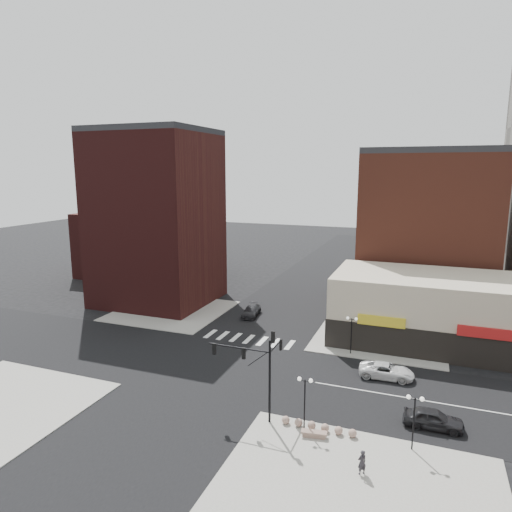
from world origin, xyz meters
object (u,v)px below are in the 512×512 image
(traffic_signal, at_px, (260,361))
(pedestrian, at_px, (362,462))
(street_lamp_se_b, at_px, (415,409))
(street_lamp_ne, at_px, (352,326))
(white_suv, at_px, (386,371))
(dark_sedan_north, at_px, (251,311))
(street_lamp_se_a, at_px, (305,390))
(dark_sedan_east, at_px, (433,419))
(stone_bench, at_px, (314,434))

(traffic_signal, relative_size, pedestrian, 4.51)
(street_lamp_se_b, xyz_separation_m, street_lamp_ne, (-7.00, 16.00, 0.00))
(traffic_signal, height_order, white_suv, traffic_signal)
(traffic_signal, distance_m, pedestrian, 10.50)
(pedestrian, bearing_deg, dark_sedan_north, -97.45)
(street_lamp_se_a, relative_size, street_lamp_ne, 1.00)
(dark_sedan_east, xyz_separation_m, stone_bench, (-8.38, -4.73, -0.41))
(street_lamp_se_a, xyz_separation_m, dark_sedan_north, (-14.04, 24.55, -2.58))
(street_lamp_ne, xyz_separation_m, dark_sedan_north, (-15.04, 8.55, -2.58))
(dark_sedan_north, bearing_deg, traffic_signal, -73.99)
(dark_sedan_north, height_order, stone_bench, dark_sedan_north)
(street_lamp_se_a, bearing_deg, street_lamp_ne, 86.42)
(dark_sedan_north, bearing_deg, dark_sedan_east, -48.44)
(street_lamp_se_a, bearing_deg, white_suv, 65.62)
(dark_sedan_north, distance_m, stone_bench, 29.67)
(pedestrian, bearing_deg, stone_bench, -78.80)
(traffic_signal, bearing_deg, pedestrian, -25.77)
(traffic_signal, distance_m, street_lamp_ne, 16.62)
(white_suv, xyz_separation_m, dark_sedan_north, (-19.23, 13.09, -0.01))
(street_lamp_ne, distance_m, dark_sedan_east, 15.09)
(traffic_signal, xyz_separation_m, street_lamp_se_b, (11.76, -0.17, -1.67))
(street_lamp_se_a, xyz_separation_m, dark_sedan_east, (9.42, 3.73, -2.52))
(street_lamp_se_b, distance_m, stone_bench, 7.62)
(traffic_signal, relative_size, street_lamp_se_b, 1.87)
(pedestrian, xyz_separation_m, stone_bench, (-3.95, 3.06, -0.62))
(dark_sedan_north, bearing_deg, street_lamp_se_b, -54.92)
(white_suv, height_order, dark_sedan_east, dark_sedan_east)
(traffic_signal, bearing_deg, stone_bench, -13.69)
(dark_sedan_east, distance_m, pedestrian, 8.96)
(street_lamp_se_b, xyz_separation_m, dark_sedan_east, (1.42, 3.73, -2.52))
(street_lamp_se_a, height_order, street_lamp_ne, same)
(street_lamp_se_b, bearing_deg, street_lamp_ne, 113.63)
(street_lamp_se_b, xyz_separation_m, stone_bench, (-6.96, -1.00, -2.93))
(street_lamp_ne, bearing_deg, dark_sedan_north, 150.39)
(street_lamp_ne, height_order, pedestrian, street_lamp_ne)
(white_suv, relative_size, pedestrian, 3.01)
(traffic_signal, relative_size, street_lamp_ne, 1.87)
(traffic_signal, bearing_deg, street_lamp_se_a, -2.57)
(pedestrian, height_order, stone_bench, pedestrian)
(white_suv, bearing_deg, stone_bench, 159.03)
(stone_bench, bearing_deg, street_lamp_se_b, -0.56)
(street_lamp_se_b, bearing_deg, stone_bench, -171.83)
(white_suv, distance_m, stone_bench, 13.13)
(street_lamp_se_a, relative_size, dark_sedan_north, 0.85)
(dark_sedan_east, relative_size, dark_sedan_north, 0.93)
(street_lamp_se_b, height_order, white_suv, street_lamp_se_b)
(street_lamp_se_a, height_order, street_lamp_se_b, same)
(street_lamp_ne, relative_size, white_suv, 0.80)
(street_lamp_se_b, relative_size, dark_sedan_east, 0.92)
(street_lamp_ne, height_order, dark_sedan_east, street_lamp_ne)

